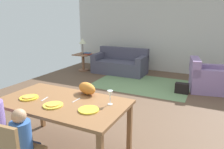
{
  "coord_description": "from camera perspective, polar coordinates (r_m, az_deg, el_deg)",
  "views": [
    {
      "loc": [
        1.53,
        -3.56,
        1.85
      ],
      "look_at": [
        -0.1,
        -0.25,
        0.85
      ],
      "focal_mm": 34.7,
      "sensor_mm": 36.0,
      "label": 1
    }
  ],
  "objects": [
    {
      "name": "plate_near_woman",
      "position": [
        2.62,
        -6.17,
        -9.24
      ],
      "size": [
        0.25,
        0.25,
        0.02
      ],
      "primitive_type": "cylinder",
      "color": "yellow",
      "rests_on": "dining_table"
    },
    {
      "name": "back_wall",
      "position": [
        7.51,
        14.6,
        10.88
      ],
      "size": [
        6.9,
        0.1,
        2.7
      ],
      "primitive_type": "cube",
      "color": "beige",
      "rests_on": "ground_plane"
    },
    {
      "name": "table_lamp",
      "position": [
        7.49,
        -7.76,
        8.59
      ],
      "size": [
        0.26,
        0.26,
        0.54
      ],
      "color": "brown",
      "rests_on": "side_table"
    },
    {
      "name": "wine_glass",
      "position": [
        2.73,
        -0.5,
        -5.31
      ],
      "size": [
        0.07,
        0.07,
        0.19
      ],
      "color": "silver",
      "rests_on": "dining_table"
    },
    {
      "name": "book_upper",
      "position": [
        7.51,
        -6.51,
        5.67
      ],
      "size": [
        0.22,
        0.16,
        0.03
      ],
      "primitive_type": "cube",
      "color": "#355278",
      "rests_on": "book_lower"
    },
    {
      "name": "fork",
      "position": [
        3.09,
        -17.31,
        -6.16
      ],
      "size": [
        0.04,
        0.15,
        0.01
      ],
      "primitive_type": "cube",
      "rotation": [
        0.0,
        0.0,
        0.18
      ],
      "color": "silver",
      "rests_on": "dining_table"
    },
    {
      "name": "cat",
      "position": [
        3.13,
        -6.61,
        -3.65
      ],
      "size": [
        0.36,
        0.26,
        0.17
      ],
      "primitive_type": "ellipsoid",
      "rotation": [
        0.0,
        0.0,
        -0.34
      ],
      "color": "orange",
      "rests_on": "dining_table"
    },
    {
      "name": "dining_table",
      "position": [
        2.99,
        -12.88,
        -8.11
      ],
      "size": [
        1.72,
        0.95,
        0.76
      ],
      "color": "brown",
      "rests_on": "ground_plane"
    },
    {
      "name": "pizza_near_man",
      "position": [
        3.18,
        -21.05,
        -5.46
      ],
      "size": [
        0.17,
        0.17,
        0.01
      ],
      "primitive_type": "cylinder",
      "color": "gold",
      "rests_on": "plate_near_man"
    },
    {
      "name": "book_lower",
      "position": [
        7.45,
        -6.27,
        5.38
      ],
      "size": [
        0.22,
        0.16,
        0.03
      ],
      "primitive_type": "cube",
      "color": "#A33121",
      "rests_on": "side_table"
    },
    {
      "name": "plate_near_man",
      "position": [
        3.19,
        -21.02,
        -5.71
      ],
      "size": [
        0.25,
        0.25,
        0.02
      ],
      "primitive_type": "cylinder",
      "color": "yellow",
      "rests_on": "dining_table"
    },
    {
      "name": "pizza_near_child",
      "position": [
        2.83,
        -15.29,
        -7.55
      ],
      "size": [
        0.17,
        0.17,
        0.01
      ],
      "primitive_type": "cylinder",
      "color": "gold",
      "rests_on": "plate_near_child"
    },
    {
      "name": "handbag",
      "position": [
        5.6,
        17.91,
        -3.48
      ],
      "size": [
        0.32,
        0.16,
        0.26
      ],
      "primitive_type": "cube",
      "color": "black",
      "rests_on": "ground_plane"
    },
    {
      "name": "couch",
      "position": [
        7.22,
        2.17,
        2.79
      ],
      "size": [
        1.74,
        0.86,
        0.82
      ],
      "color": "#474557",
      "rests_on": "ground_plane"
    },
    {
      "name": "plate_near_child",
      "position": [
        2.83,
        -15.27,
        -7.83
      ],
      "size": [
        0.25,
        0.25,
        0.02
      ],
      "primitive_type": "cylinder",
      "color": "yellow",
      "rests_on": "dining_table"
    },
    {
      "name": "armchair",
      "position": [
        5.98,
        23.48,
        -0.95
      ],
      "size": [
        1.01,
        1.0,
        0.82
      ],
      "color": "#8C6E9F",
      "rests_on": "ground_plane"
    },
    {
      "name": "side_table",
      "position": [
        7.59,
        -7.59,
        3.85
      ],
      "size": [
        0.56,
        0.56,
        0.58
      ],
      "color": "brown",
      "rests_on": "ground_plane"
    },
    {
      "name": "person_child",
      "position": [
        2.69,
        -21.9,
        -17.85
      ],
      "size": [
        0.22,
        0.3,
        0.92
      ],
      "color": "#2E3A58",
      "rests_on": "ground_plane"
    },
    {
      "name": "area_rug",
      "position": [
        6.15,
        7.79,
        -2.42
      ],
      "size": [
        2.6,
        1.8,
        0.01
      ],
      "primitive_type": "cube",
      "color": "#6A895A",
      "rests_on": "ground_plane"
    },
    {
      "name": "ground_plane",
      "position": [
        4.77,
        5.41,
        -7.83
      ],
      "size": [
        6.9,
        6.32,
        0.02
      ],
      "primitive_type": "cube",
      "color": "brown"
    },
    {
      "name": "knife",
      "position": [
        2.94,
        -9.38,
        -6.7
      ],
      "size": [
        0.02,
        0.17,
        0.01
      ],
      "primitive_type": "cube",
      "rotation": [
        0.0,
        0.0,
        -0.04
      ],
      "color": "silver",
      "rests_on": "dining_table"
    }
  ]
}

